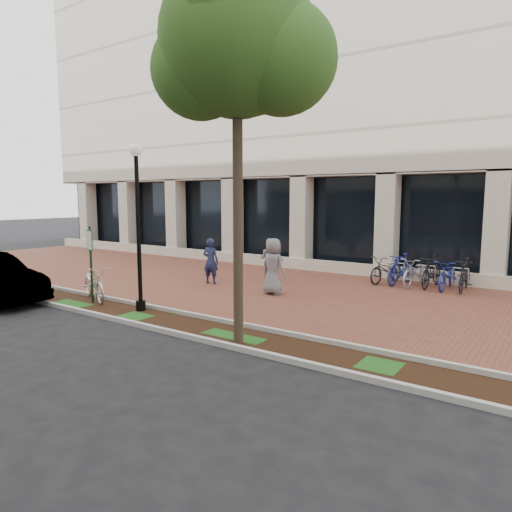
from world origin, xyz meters
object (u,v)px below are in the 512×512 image
Objects in this scene: bollard at (389,274)px; bike_rack_cluster at (423,272)px; locked_bicycle at (94,283)px; street_tree at (240,49)px; pedestrian_left at (211,261)px; pedestrian_right at (273,266)px; pedestrian_mid at (269,259)px; parking_sign at (90,254)px; lamppost at (138,218)px.

bike_rack_cluster is (1.05, 0.60, 0.09)m from bollard.
locked_bicycle is 11.42m from bike_rack_cluster.
locked_bicycle is (-6.35, 0.75, -5.76)m from street_tree.
pedestrian_right is at bearing 164.05° from pedestrian_left.
pedestrian_mid is at bearing -43.50° from pedestrian_right.
parking_sign is 1.37× the size of pedestrian_left.
locked_bicycle is 2.28× the size of bollard.
pedestrian_left reaches higher than bike_rack_cluster.
pedestrian_right reaches higher than bike_rack_cluster.
bike_rack_cluster is (6.76, 3.94, -0.31)m from pedestrian_left.
street_tree is (4.11, -0.68, 3.65)m from lamppost.
pedestrian_mid is (2.52, 6.26, 0.27)m from locked_bicycle.
bike_rack_cluster is at bearing 29.69° from bollard.
parking_sign reaches higher than bike_rack_cluster.
street_tree is 9.69m from pedestrian_mid.
bike_rack_cluster is (7.95, 8.19, 0.00)m from locked_bicycle.
locked_bicycle is at bearing 54.65° from pedestrian_right.
locked_bicycle is 10.26m from bollard.
pedestrian_left is at bearing 82.30° from parking_sign.
bike_rack_cluster is at bearing 79.82° from street_tree.
bollard is (6.66, 7.86, -1.05)m from parking_sign.
lamppost is (2.00, 0.20, 1.14)m from parking_sign.
bike_rack_cluster is (1.61, 8.94, -5.75)m from street_tree.
bollard is (4.67, 7.66, -2.19)m from lamppost.
parking_sign is 1.44× the size of pedestrian_mid.
pedestrian_mid is at bearing -0.84° from locked_bicycle.
parking_sign reaches higher than bollard.
pedestrian_mid is (-3.82, 7.01, -5.48)m from street_tree.
parking_sign is 4.67m from pedestrian_left.
bike_rack_cluster reaches higher than bollard.
locked_bicycle is at bearing -126.31° from bike_rack_cluster.
parking_sign is at bearing -116.81° from locked_bicycle.
pedestrian_left is 2.96m from pedestrian_right.
pedestrian_left is 1.88× the size of bollard.
pedestrian_right is at bearing 114.95° from pedestrian_mid.
bollard is at bearing 86.21° from street_tree.
bollard is at bearing 58.66° from lamppost.
pedestrian_right is (1.63, -2.25, 0.12)m from pedestrian_mid.
bollard is 1.22m from bike_rack_cluster.
lamppost is 1.30× the size of bike_rack_cluster.
parking_sign is 11.49m from bike_rack_cluster.
street_tree is 2.25× the size of bike_rack_cluster.
pedestrian_right reaches higher than locked_bicycle.
parking_sign is at bearing -124.52° from bike_rack_cluster.
pedestrian_left is at bearing 5.41° from locked_bicycle.
bollard is (2.75, 3.58, -0.48)m from pedestrian_right.
parking_sign is at bearing 66.85° from pedestrian_left.
pedestrian_right is (-2.20, 4.76, -5.36)m from street_tree.
street_tree is 4.69× the size of pedestrian_left.
pedestrian_right reaches higher than pedestrian_left.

